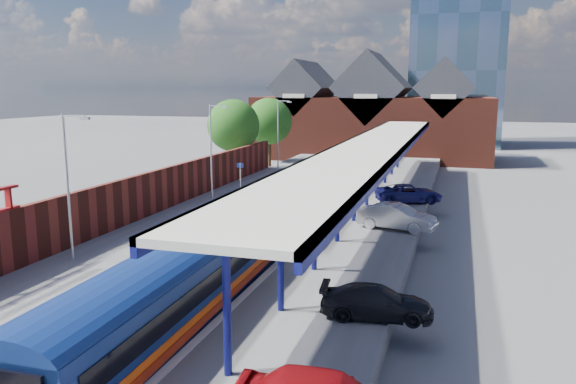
% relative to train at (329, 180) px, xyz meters
% --- Properties ---
extents(ground, '(240.00, 240.00, 0.00)m').
position_rel_train_xyz_m(ground, '(-1.49, 3.86, -2.12)').
color(ground, '#5B5B5E').
rests_on(ground, ground).
extents(ballast_bed, '(6.00, 76.00, 0.06)m').
position_rel_train_xyz_m(ballast_bed, '(-1.49, -6.14, -2.09)').
color(ballast_bed, '#473D33').
rests_on(ballast_bed, ground).
extents(rails, '(4.51, 76.00, 0.14)m').
position_rel_train_xyz_m(rails, '(-1.49, -6.14, -2.00)').
color(rails, slate).
rests_on(rails, ground).
extents(left_platform, '(5.00, 76.00, 1.00)m').
position_rel_train_xyz_m(left_platform, '(-6.99, -6.14, -1.62)').
color(left_platform, '#565659').
rests_on(left_platform, ground).
extents(right_platform, '(6.00, 76.00, 1.00)m').
position_rel_train_xyz_m(right_platform, '(4.51, -6.14, -1.62)').
color(right_platform, '#565659').
rests_on(right_platform, ground).
extents(coping_left, '(0.30, 76.00, 0.05)m').
position_rel_train_xyz_m(coping_left, '(-4.64, -6.14, -1.10)').
color(coping_left, silver).
rests_on(coping_left, left_platform).
extents(coping_right, '(0.30, 76.00, 0.05)m').
position_rel_train_xyz_m(coping_right, '(1.66, -6.14, -1.10)').
color(coping_right, silver).
rests_on(coping_right, right_platform).
extents(yellow_line, '(0.14, 76.00, 0.01)m').
position_rel_train_xyz_m(yellow_line, '(-5.24, -6.14, -1.12)').
color(yellow_line, yellow).
rests_on(yellow_line, left_platform).
extents(train, '(3.10, 65.95, 3.45)m').
position_rel_train_xyz_m(train, '(0.00, 0.00, 0.00)').
color(train, navy).
rests_on(train, ground).
extents(canopy, '(4.50, 52.00, 4.48)m').
position_rel_train_xyz_m(canopy, '(3.99, -4.19, 3.13)').
color(canopy, '#0F135C').
rests_on(canopy, right_platform).
extents(lamp_post_b, '(1.48, 0.18, 7.00)m').
position_rel_train_xyz_m(lamp_post_b, '(-7.86, -20.14, 2.87)').
color(lamp_post_b, '#A5A8AA').
rests_on(lamp_post_b, left_platform).
extents(lamp_post_c, '(1.48, 0.18, 7.00)m').
position_rel_train_xyz_m(lamp_post_c, '(-7.86, -4.14, 2.87)').
color(lamp_post_c, '#A5A8AA').
rests_on(lamp_post_c, left_platform).
extents(lamp_post_d, '(1.48, 0.18, 7.00)m').
position_rel_train_xyz_m(lamp_post_d, '(-7.86, 11.86, 2.87)').
color(lamp_post_d, '#A5A8AA').
rests_on(lamp_post_d, left_platform).
extents(platform_sign, '(0.55, 0.08, 2.50)m').
position_rel_train_xyz_m(platform_sign, '(-6.49, -2.14, 0.57)').
color(platform_sign, '#A5A8AA').
rests_on(platform_sign, left_platform).
extents(brick_wall, '(0.35, 50.00, 3.86)m').
position_rel_train_xyz_m(brick_wall, '(-9.59, -12.60, 0.33)').
color(brick_wall, '#5B2318').
rests_on(brick_wall, left_platform).
extents(station_building, '(30.00, 12.12, 13.78)m').
position_rel_train_xyz_m(station_building, '(-1.49, 31.86, 3.33)').
color(station_building, '#5B2318').
rests_on(station_building, ground).
extents(glass_tower, '(14.20, 14.20, 40.30)m').
position_rel_train_xyz_m(glass_tower, '(8.51, 53.86, 18.08)').
color(glass_tower, '#466378').
rests_on(glass_tower, ground).
extents(tree_near, '(5.20, 5.20, 8.10)m').
position_rel_train_xyz_m(tree_near, '(-11.84, 9.77, 3.23)').
color(tree_near, '#382314').
rests_on(tree_near, ground).
extents(tree_far, '(5.20, 5.20, 8.10)m').
position_rel_train_xyz_m(tree_far, '(-10.84, 17.77, 3.23)').
color(tree_far, '#382314').
rests_on(tree_far, ground).
extents(parked_car_silver, '(4.78, 2.54, 1.50)m').
position_rel_train_xyz_m(parked_car_silver, '(6.28, -9.57, -0.37)').
color(parked_car_silver, '#ABACB0').
rests_on(parked_car_silver, right_platform).
extents(parked_car_dark, '(4.19, 2.08, 1.17)m').
position_rel_train_xyz_m(parked_car_dark, '(7.01, -22.77, -0.54)').
color(parked_car_dark, black).
rests_on(parked_car_dark, right_platform).
extents(parked_car_blue, '(5.23, 3.74, 1.32)m').
position_rel_train_xyz_m(parked_car_blue, '(6.25, -1.31, -0.46)').
color(parked_car_blue, navy).
rests_on(parked_car_blue, right_platform).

